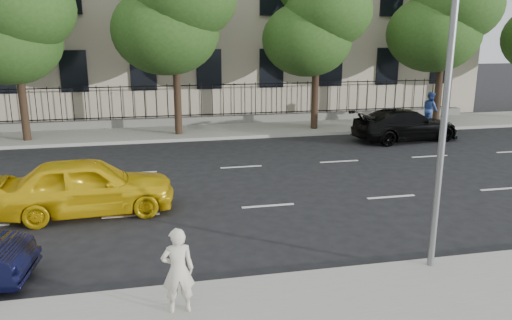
{
  "coord_description": "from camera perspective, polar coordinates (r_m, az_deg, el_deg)",
  "views": [
    {
      "loc": [
        -3.28,
        -11.24,
        5.1
      ],
      "look_at": [
        -0.26,
        3.0,
        1.31
      ],
      "focal_mm": 35.0,
      "sensor_mm": 36.0,
      "label": 1
    }
  ],
  "objects": [
    {
      "name": "tree_d",
      "position": [
        25.98,
        6.99,
        16.12
      ],
      "size": [
        5.34,
        4.94,
        8.84
      ],
      "color": "#382619",
      "rests_on": "far_sidewalk"
    },
    {
      "name": "tree_e",
      "position": [
        29.0,
        20.75,
        15.86
      ],
      "size": [
        5.71,
        5.31,
        9.46
      ],
      "color": "#382619",
      "rests_on": "far_sidewalk"
    },
    {
      "name": "tree_c",
      "position": [
        24.67,
        -9.32,
        17.46
      ],
      "size": [
        5.89,
        5.5,
        9.8
      ],
      "color": "#382619",
      "rests_on": "far_sidewalk"
    },
    {
      "name": "pedestrian_far",
      "position": [
        27.98,
        19.28,
        5.5
      ],
      "size": [
        0.74,
        0.93,
        1.84
      ],
      "primitive_type": "imported",
      "rotation": [
        0.0,
        0.0,
        1.62
      ],
      "color": "#2D498E",
      "rests_on": "far_sidewalk"
    },
    {
      "name": "ground",
      "position": [
        12.77,
        4.0,
        -8.98
      ],
      "size": [
        120.0,
        120.0,
        0.0
      ],
      "primitive_type": "plane",
      "color": "black",
      "rests_on": "ground"
    },
    {
      "name": "far_sidewalk",
      "position": [
        25.94,
        -4.48,
        3.38
      ],
      "size": [
        60.0,
        4.0,
        0.15
      ],
      "primitive_type": "cube",
      "color": "gray",
      "rests_on": "ground"
    },
    {
      "name": "yellow_taxi",
      "position": [
        14.97,
        -18.68,
        -2.82
      ],
      "size": [
        4.91,
        2.2,
        1.64
      ],
      "primitive_type": "imported",
      "rotation": [
        0.0,
        0.0,
        1.63
      ],
      "color": "yellow",
      "rests_on": "ground"
    },
    {
      "name": "black_sedan",
      "position": [
        24.79,
        16.7,
        3.88
      ],
      "size": [
        5.38,
        2.65,
        1.5
      ],
      "primitive_type": "imported",
      "rotation": [
        0.0,
        0.0,
        1.68
      ],
      "color": "black",
      "rests_on": "ground"
    },
    {
      "name": "lane_markings",
      "position": [
        17.1,
        -0.36,
        -2.74
      ],
      "size": [
        49.6,
        4.62,
        0.01
      ],
      "primitive_type": null,
      "color": "silver",
      "rests_on": "ground"
    },
    {
      "name": "tree_b",
      "position": [
        25.26,
        -25.89,
        14.88
      ],
      "size": [
        5.53,
        5.12,
        8.97
      ],
      "color": "#382619",
      "rests_on": "far_sidewalk"
    },
    {
      "name": "iron_fence",
      "position": [
        27.5,
        -4.98,
        5.22
      ],
      "size": [
        30.0,
        0.5,
        2.2
      ],
      "color": "slate",
      "rests_on": "far_sidewalk"
    },
    {
      "name": "street_light",
      "position": [
        11.1,
        20.05,
        13.99
      ],
      "size": [
        0.25,
        3.32,
        8.05
      ],
      "color": "slate",
      "rests_on": "near_sidewalk"
    },
    {
      "name": "woman_near",
      "position": [
        9.21,
        -8.92,
        -12.35
      ],
      "size": [
        0.6,
        0.41,
        1.61
      ],
      "primitive_type": "imported",
      "rotation": [
        0.0,
        0.0,
        3.18
      ],
      "color": "beige",
      "rests_on": "near_sidewalk"
    }
  ]
}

